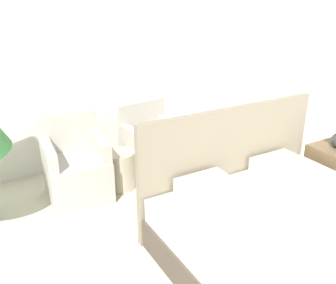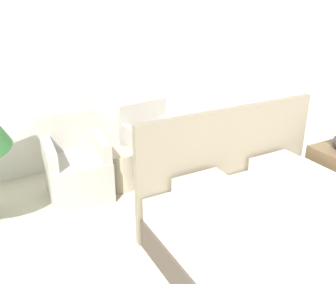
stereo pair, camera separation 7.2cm
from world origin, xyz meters
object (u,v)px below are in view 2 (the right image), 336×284
side_table (121,169)px  nightstand (334,171)px  armchair_near_window_left (77,171)px  armchair_near_window_right (155,154)px  bed (295,243)px

side_table → nightstand: bearing=-32.8°
armchair_near_window_left → side_table: (0.48, -0.06, -0.07)m
armchair_near_window_left → armchair_near_window_right: same height
bed → side_table: size_ratio=4.51×
armchair_near_window_left → nightstand: bearing=-24.2°
armchair_near_window_right → side_table: bearing=-178.6°
armchair_near_window_right → nightstand: bearing=-47.8°
armchair_near_window_left → armchair_near_window_right: 0.95m
bed → nightstand: bearing=28.1°
armchair_near_window_left → bed: bearing=-55.6°
bed → armchair_near_window_right: size_ratio=2.26×
nightstand → side_table: 2.36m
bed → armchair_near_window_left: size_ratio=2.26×
bed → armchair_near_window_left: (-1.17, 2.03, 0.02)m
armchair_near_window_right → side_table: (-0.47, -0.06, -0.07)m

